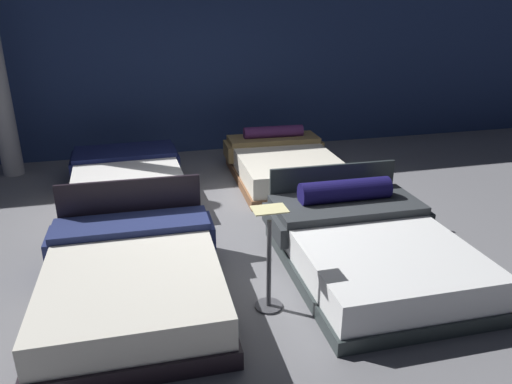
# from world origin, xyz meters

# --- Properties ---
(ground_plane) EXTENTS (18.00, 18.00, 0.02)m
(ground_plane) POSITION_xyz_m (0.00, 0.00, -0.01)
(ground_plane) COLOR slate
(showroom_back_wall) EXTENTS (18.00, 0.06, 3.50)m
(showroom_back_wall) POSITION_xyz_m (0.00, 3.49, 1.75)
(showroom_back_wall) COLOR navy
(showroom_back_wall) RESTS_ON ground_plane
(bed_0) EXTENTS (1.60, 2.04, 0.83)m
(bed_0) POSITION_xyz_m (-1.12, -1.15, 0.23)
(bed_0) COLOR black
(bed_0) RESTS_ON ground_plane
(bed_1) EXTENTS (1.70, 2.18, 0.79)m
(bed_1) POSITION_xyz_m (1.13, -1.12, 0.24)
(bed_1) COLOR #293132
(bed_1) RESTS_ON ground_plane
(bed_2) EXTENTS (1.55, 2.18, 0.48)m
(bed_2) POSITION_xyz_m (-1.15, 1.54, 0.22)
(bed_2) COLOR brown
(bed_2) RESTS_ON ground_plane
(bed_3) EXTENTS (1.58, 2.10, 0.67)m
(bed_3) POSITION_xyz_m (1.13, 1.59, 0.23)
(bed_3) COLOR brown
(bed_3) RESTS_ON ground_plane
(price_sign) EXTENTS (0.28, 0.24, 0.94)m
(price_sign) POSITION_xyz_m (0.00, -1.53, 0.36)
(price_sign) COLOR #3F3F44
(price_sign) RESTS_ON ground_plane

